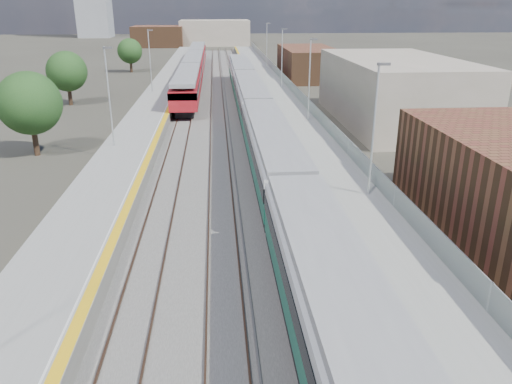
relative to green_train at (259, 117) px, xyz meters
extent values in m
plane|color=#47443A|center=(-1.50, 12.33, -2.26)|extent=(320.00, 320.00, 0.00)
cube|color=#565451|center=(-3.75, 14.83, -2.23)|extent=(10.50, 155.00, 0.06)
cube|color=#4C3323|center=(-0.72, 17.33, -2.15)|extent=(0.07, 160.00, 0.14)
cube|color=#4C3323|center=(0.72, 17.33, -2.15)|extent=(0.07, 160.00, 0.14)
cube|color=#4C3323|center=(-4.22, 17.33, -2.15)|extent=(0.07, 160.00, 0.14)
cube|color=#4C3323|center=(-2.78, 17.33, -2.15)|extent=(0.07, 160.00, 0.14)
cube|color=#4C3323|center=(-7.72, 17.33, -2.15)|extent=(0.07, 160.00, 0.14)
cube|color=#4C3323|center=(-6.28, 17.33, -2.15)|extent=(0.07, 160.00, 0.14)
cube|color=gray|center=(-1.05, 17.33, -2.16)|extent=(0.08, 160.00, 0.10)
cube|color=gray|center=(-2.45, 17.33, -2.16)|extent=(0.08, 160.00, 0.10)
cube|color=slate|center=(3.75, 14.83, -1.76)|extent=(4.70, 155.00, 1.00)
cube|color=gray|center=(3.75, 14.83, -1.25)|extent=(4.70, 155.00, 0.03)
cube|color=gold|center=(1.65, 14.83, -1.23)|extent=(0.40, 155.00, 0.01)
cube|color=gray|center=(5.95, 14.83, -0.66)|extent=(0.06, 155.00, 1.20)
cylinder|color=#9EA0A3|center=(5.10, -15.67, 2.51)|extent=(0.12, 0.12, 7.50)
cube|color=#4C4C4F|center=(5.35, -15.67, 6.16)|extent=(0.70, 0.18, 0.14)
cylinder|color=#9EA0A3|center=(5.10, 4.33, 2.51)|extent=(0.12, 0.12, 7.50)
cube|color=#4C4C4F|center=(5.35, 4.33, 6.16)|extent=(0.70, 0.18, 0.14)
cylinder|color=#9EA0A3|center=(5.10, 24.33, 2.51)|extent=(0.12, 0.12, 7.50)
cube|color=#4C4C4F|center=(5.35, 24.33, 6.16)|extent=(0.70, 0.18, 0.14)
cylinder|color=#9EA0A3|center=(5.10, 44.33, 2.51)|extent=(0.12, 0.12, 7.50)
cube|color=#4C4C4F|center=(5.35, 44.33, 6.16)|extent=(0.70, 0.18, 0.14)
cube|color=slate|center=(-10.55, 14.83, -1.76)|extent=(4.30, 155.00, 1.00)
cube|color=gray|center=(-10.55, 14.83, -1.25)|extent=(4.30, 155.00, 0.03)
cube|color=gold|center=(-8.65, 14.83, -1.23)|extent=(0.45, 155.00, 0.01)
cube|color=silver|center=(-9.00, 14.83, -1.23)|extent=(0.08, 155.00, 0.01)
cylinder|color=#9EA0A3|center=(-11.70, -3.67, 2.51)|extent=(0.12, 0.12, 7.50)
cube|color=#4C4C4F|center=(-11.45, -3.67, 6.16)|extent=(0.70, 0.18, 0.14)
cylinder|color=#9EA0A3|center=(-11.70, 22.33, 2.51)|extent=(0.12, 0.12, 7.50)
cube|color=#4C4C4F|center=(-11.45, 22.33, 6.16)|extent=(0.70, 0.18, 0.14)
cube|color=gray|center=(14.50, 7.33, 0.94)|extent=(11.00, 22.00, 6.40)
cube|color=brown|center=(11.50, 40.33, 0.14)|extent=(8.00, 18.00, 4.80)
cube|color=gray|center=(-3.50, 112.33, 1.24)|extent=(20.00, 14.00, 7.00)
cube|color=brown|center=(-19.50, 107.33, 0.54)|extent=(14.00, 12.00, 5.60)
cube|color=black|center=(0.00, -30.08, -1.37)|extent=(2.75, 19.70, 0.46)
cube|color=#136546|center=(0.00, -30.08, -0.56)|extent=(2.85, 19.70, 1.15)
cube|color=black|center=(0.00, -30.08, 0.35)|extent=(2.91, 19.70, 0.79)
cube|color=silver|center=(0.00, -30.08, 0.98)|extent=(2.85, 19.70, 0.48)
cube|color=gray|center=(0.00, -30.08, 1.40)|extent=(2.53, 19.70, 0.40)
cube|color=black|center=(0.00, -9.88, -1.37)|extent=(2.75, 19.70, 0.46)
cube|color=#136546|center=(0.00, -9.88, -0.56)|extent=(2.85, 19.70, 1.15)
cube|color=black|center=(0.00, -9.88, 0.35)|extent=(2.91, 19.70, 0.79)
cube|color=silver|center=(0.00, -9.88, 0.98)|extent=(2.85, 19.70, 0.48)
cube|color=gray|center=(0.00, -9.88, 1.40)|extent=(2.53, 19.70, 0.40)
cube|color=black|center=(0.00, 10.32, -1.37)|extent=(2.75, 19.70, 0.46)
cube|color=#136546|center=(0.00, 10.32, -0.56)|extent=(2.85, 19.70, 1.15)
cube|color=black|center=(0.00, 10.32, 0.35)|extent=(2.91, 19.70, 0.79)
cube|color=silver|center=(0.00, 10.32, 0.98)|extent=(2.85, 19.70, 0.48)
cube|color=gray|center=(0.00, 10.32, 1.40)|extent=(2.53, 19.70, 0.40)
cube|color=black|center=(0.00, 30.52, -1.37)|extent=(2.75, 19.70, 0.46)
cube|color=#136546|center=(0.00, 30.52, -0.56)|extent=(2.85, 19.70, 1.15)
cube|color=black|center=(0.00, 30.52, 0.35)|extent=(2.91, 19.70, 0.79)
cube|color=silver|center=(0.00, 30.52, 0.98)|extent=(2.85, 19.70, 0.48)
cube|color=gray|center=(0.00, 30.52, 1.40)|extent=(2.53, 19.70, 0.40)
cube|color=black|center=(-7.00, 18.24, -1.77)|extent=(1.98, 16.86, 0.69)
cube|color=maroon|center=(-7.00, 18.24, -0.12)|extent=(2.92, 19.84, 2.09)
cube|color=black|center=(-7.00, 18.24, 0.41)|extent=(2.99, 19.84, 0.73)
cube|color=gray|center=(-7.00, 18.24, 1.45)|extent=(2.61, 19.84, 0.42)
cube|color=black|center=(-7.00, 38.58, -1.77)|extent=(1.98, 16.86, 0.69)
cube|color=maroon|center=(-7.00, 38.58, -0.12)|extent=(2.92, 19.84, 2.09)
cube|color=black|center=(-7.00, 38.58, 0.41)|extent=(2.99, 19.84, 0.73)
cube|color=gray|center=(-7.00, 38.58, 1.45)|extent=(2.61, 19.84, 0.42)
cube|color=black|center=(-7.00, 58.92, -1.77)|extent=(1.98, 16.86, 0.69)
cube|color=maroon|center=(-7.00, 58.92, -0.12)|extent=(2.92, 19.84, 2.09)
cube|color=black|center=(-7.00, 58.92, 0.41)|extent=(2.99, 19.84, 0.73)
cube|color=gray|center=(-7.00, 58.92, 1.45)|extent=(2.61, 19.84, 0.42)
cylinder|color=#382619|center=(-18.09, -2.38, -1.09)|extent=(0.44, 0.44, 2.33)
sphere|color=#1A4319|center=(-18.09, -2.38, 1.94)|extent=(4.91, 4.91, 4.91)
cylinder|color=#382619|center=(-21.07, 19.16, -1.15)|extent=(0.44, 0.44, 2.21)
sphere|color=#1A4319|center=(-21.07, 19.16, 1.74)|extent=(4.68, 4.68, 4.68)
cylinder|color=#382619|center=(-18.54, 49.86, -1.24)|extent=(0.44, 0.44, 2.04)
sphere|color=#1A4319|center=(-18.54, 49.86, 1.42)|extent=(4.30, 4.30, 4.30)
cylinder|color=#382619|center=(17.97, 21.64, -1.29)|extent=(0.44, 0.44, 1.93)
sphere|color=#1A4319|center=(17.97, 21.64, 1.23)|extent=(4.08, 4.08, 4.08)
camera|label=1|loc=(-3.61, -42.27, 9.16)|focal=35.00mm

